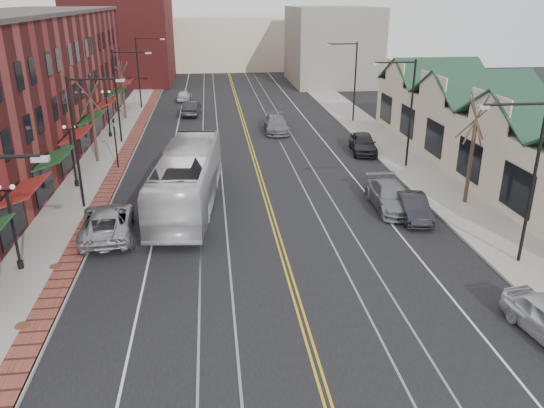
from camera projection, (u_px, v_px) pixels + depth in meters
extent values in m
plane|color=black|center=(313.00, 355.00, 19.59)|extent=(160.00, 160.00, 0.00)
cube|color=gray|center=(89.00, 186.00, 36.76)|extent=(4.00, 120.00, 0.15)
cube|color=gray|center=(422.00, 174.00, 39.34)|extent=(4.00, 120.00, 0.15)
cube|color=maroon|center=(5.00, 93.00, 40.49)|extent=(10.00, 50.00, 11.00)
cube|color=beige|center=(503.00, 142.00, 39.18)|extent=(8.00, 36.00, 4.60)
cube|color=maroon|center=(123.00, 35.00, 80.03)|extent=(14.00, 18.00, 14.00)
cube|color=beige|center=(226.00, 43.00, 96.53)|extent=(22.00, 14.00, 9.00)
cube|color=slate|center=(331.00, 46.00, 79.29)|extent=(12.00, 16.00, 11.00)
cube|color=#999999|center=(40.00, 159.00, 15.80)|extent=(0.50, 0.25, 0.15)
cylinder|color=black|center=(75.00, 144.00, 31.63)|extent=(0.16, 0.16, 8.00)
cylinder|color=black|center=(93.00, 79.00, 30.40)|extent=(3.00, 0.12, 0.12)
cube|color=#999999|center=(120.00, 80.00, 30.60)|extent=(0.50, 0.25, 0.15)
cylinder|color=black|center=(117.00, 97.00, 46.42)|extent=(0.16, 0.16, 8.00)
cylinder|color=black|center=(130.00, 52.00, 45.19)|extent=(3.00, 0.12, 0.12)
cube|color=#999999|center=(148.00, 53.00, 45.39)|extent=(0.50, 0.25, 0.15)
cylinder|color=black|center=(138.00, 73.00, 61.21)|extent=(0.16, 0.16, 8.00)
cylinder|color=black|center=(149.00, 38.00, 59.99)|extent=(3.00, 0.12, 0.12)
cube|color=#999999|center=(162.00, 39.00, 60.18)|extent=(0.50, 0.25, 0.15)
cylinder|color=black|center=(533.00, 184.00, 24.86)|extent=(0.16, 0.16, 8.00)
cylinder|color=black|center=(516.00, 104.00, 23.31)|extent=(3.00, 0.12, 0.12)
cube|color=#999999|center=(484.00, 107.00, 23.18)|extent=(0.50, 0.25, 0.15)
cylinder|color=black|center=(411.00, 114.00, 39.65)|extent=(0.16, 0.16, 8.00)
cylinder|color=black|center=(396.00, 62.00, 38.10)|extent=(3.00, 0.12, 0.12)
cube|color=#999999|center=(375.00, 64.00, 37.98)|extent=(0.50, 0.25, 0.15)
cylinder|color=black|center=(355.00, 82.00, 54.44)|extent=(0.16, 0.16, 8.00)
cylinder|color=black|center=(343.00, 44.00, 52.89)|extent=(3.00, 0.12, 0.12)
cube|color=#999999|center=(328.00, 45.00, 52.77)|extent=(0.50, 0.25, 0.15)
cylinder|color=black|center=(20.00, 265.00, 25.48)|extent=(0.28, 0.28, 0.40)
cylinder|color=black|center=(14.00, 230.00, 24.82)|extent=(0.14, 0.14, 4.00)
cube|color=black|center=(6.00, 190.00, 24.09)|extent=(0.60, 0.06, 0.06)
sphere|color=white|center=(12.00, 187.00, 24.07)|extent=(0.24, 0.24, 0.24)
cylinder|color=black|center=(77.00, 183.00, 36.57)|extent=(0.28, 0.28, 0.40)
cylinder|color=black|center=(73.00, 158.00, 35.91)|extent=(0.14, 0.14, 4.00)
cube|color=black|center=(69.00, 129.00, 35.18)|extent=(0.60, 0.06, 0.06)
sphere|color=white|center=(64.00, 127.00, 35.10)|extent=(0.24, 0.24, 0.24)
sphere|color=white|center=(73.00, 127.00, 35.16)|extent=(0.24, 0.24, 0.24)
cylinder|color=black|center=(110.00, 134.00, 49.52)|extent=(0.28, 0.28, 0.40)
cylinder|color=black|center=(108.00, 115.00, 48.86)|extent=(0.14, 0.14, 4.00)
cube|color=black|center=(106.00, 93.00, 48.13)|extent=(0.60, 0.06, 0.06)
sphere|color=white|center=(102.00, 92.00, 48.04)|extent=(0.24, 0.24, 0.24)
sphere|color=white|center=(109.00, 92.00, 48.11)|extent=(0.24, 0.24, 0.24)
cylinder|color=#382B21|center=(94.00, 131.00, 41.33)|extent=(0.24, 0.24, 4.90)
cylinder|color=#382B21|center=(90.00, 98.00, 40.40)|extent=(0.58, 1.37, 2.90)
cylinder|color=#382B21|center=(90.00, 98.00, 40.40)|extent=(1.60, 0.66, 2.78)
cylinder|color=#382B21|center=(90.00, 98.00, 40.40)|extent=(0.53, 1.23, 2.96)
cylinder|color=#382B21|center=(90.00, 98.00, 40.40)|extent=(1.69, 1.03, 2.64)
cylinder|color=#382B21|center=(90.00, 98.00, 40.40)|extent=(1.78, 1.29, 2.48)
cylinder|color=#382B21|center=(124.00, 97.00, 56.19)|extent=(0.24, 0.24, 4.55)
cylinder|color=#382B21|center=(121.00, 74.00, 55.32)|extent=(0.55, 1.28, 2.69)
cylinder|color=#382B21|center=(121.00, 74.00, 55.32)|extent=(1.49, 0.62, 2.58)
cylinder|color=#382B21|center=(121.00, 74.00, 55.32)|extent=(0.50, 1.15, 2.75)
cylinder|color=#382B21|center=(121.00, 74.00, 55.32)|extent=(1.57, 0.97, 2.45)
cylinder|color=#382B21|center=(121.00, 74.00, 55.32)|extent=(1.66, 1.20, 2.30)
cylinder|color=#382B21|center=(470.00, 162.00, 32.86)|extent=(0.24, 0.24, 5.25)
cylinder|color=#382B21|center=(476.00, 119.00, 31.87)|extent=(0.61, 1.46, 3.10)
cylinder|color=#382B21|center=(476.00, 119.00, 31.87)|extent=(1.70, 0.70, 2.97)
cylinder|color=#382B21|center=(476.00, 119.00, 31.87)|extent=(0.56, 1.31, 3.17)
cylinder|color=#382B21|center=(476.00, 119.00, 31.87)|extent=(1.80, 1.10, 2.82)
cylinder|color=#382B21|center=(476.00, 119.00, 31.87)|extent=(1.90, 1.37, 2.65)
cylinder|color=#592D19|center=(23.00, 325.00, 21.10)|extent=(0.60, 0.60, 0.02)
cylinder|color=#592D19|center=(56.00, 266.00, 25.72)|extent=(0.60, 0.60, 0.02)
cylinder|color=black|center=(116.00, 147.00, 40.00)|extent=(0.12, 0.12, 3.20)
imported|color=black|center=(114.00, 124.00, 39.36)|extent=(0.18, 0.15, 0.90)
imported|color=silver|center=(187.00, 179.00, 32.73)|extent=(4.43, 13.52, 3.70)
imported|color=#9C9DA3|center=(107.00, 222.00, 29.10)|extent=(3.28, 6.13, 1.64)
imported|color=black|center=(413.00, 207.00, 31.43)|extent=(2.02, 4.51, 1.44)
imported|color=slate|center=(391.00, 196.00, 32.89)|extent=(2.40, 5.57, 1.60)
imported|color=black|center=(363.00, 143.00, 44.71)|extent=(2.57, 5.10, 1.66)
imported|color=black|center=(192.00, 108.00, 58.84)|extent=(2.11, 4.92, 1.58)
imported|color=slate|center=(276.00, 124.00, 51.53)|extent=(2.38, 5.50, 1.58)
imported|color=silver|center=(184.00, 96.00, 66.95)|extent=(1.87, 4.09, 1.36)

